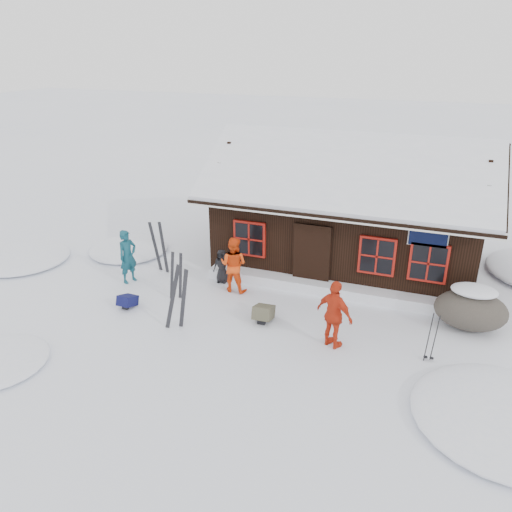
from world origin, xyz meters
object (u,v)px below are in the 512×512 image
object	(u,v)px
skier_orange_right	(334,315)
ski_poles	(432,338)
skier_orange_left	(233,265)
boulder	(471,309)
skier_crouched	(222,266)
ski_pair_left	(178,298)
backpack_blue	(128,303)
backpack_olive	(264,315)
skier_teal	(128,256)

from	to	relation	value
skier_orange_right	ski_poles	distance (m)	2.29
skier_orange_left	boulder	bearing A→B (deg)	-178.39
skier_crouched	skier_orange_left	bearing A→B (deg)	-37.94
skier_crouched	ski_pair_left	xyz separation A→B (m)	(0.08, -2.93, 0.34)
ski_poles	backpack_blue	world-z (taller)	ski_poles
skier_orange_left	backpack_blue	bearing A→B (deg)	40.06
boulder	ski_poles	size ratio (longest dim) A/B	1.42
backpack_blue	skier_orange_left	bearing A→B (deg)	41.99
boulder	backpack_blue	distance (m)	9.34
ski_pair_left	ski_poles	world-z (taller)	ski_pair_left
skier_crouched	backpack_olive	xyz separation A→B (m)	(2.03, -1.81, -0.37)
skier_crouched	backpack_olive	world-z (taller)	skier_crouched
skier_teal	skier_crouched	world-z (taller)	skier_teal
skier_crouched	ski_pair_left	distance (m)	2.95
ski_pair_left	backpack_olive	distance (m)	2.36
skier_orange_right	backpack_blue	world-z (taller)	skier_orange_right
backpack_olive	skier_orange_right	bearing A→B (deg)	-18.15
skier_orange_left	skier_orange_right	world-z (taller)	skier_orange_right
boulder	backpack_blue	bearing A→B (deg)	-166.24
ski_pair_left	skier_orange_right	bearing A→B (deg)	7.73
skier_teal	ski_poles	distance (m)	9.14
skier_teal	boulder	world-z (taller)	skier_teal
skier_teal	skier_orange_right	distance (m)	6.92
skier_orange_right	skier_teal	bearing A→B (deg)	14.79
skier_crouched	backpack_blue	distance (m)	3.09
backpack_olive	skier_teal	bearing A→B (deg)	167.23
ski_poles	backpack_olive	bearing A→B (deg)	175.15
skier_orange_right	boulder	bearing A→B (deg)	-119.69
skier_teal	skier_orange_left	bearing A→B (deg)	-60.46
skier_crouched	ski_pair_left	bearing A→B (deg)	-90.88
skier_orange_right	ski_poles	bearing A→B (deg)	-148.97
boulder	skier_crouched	bearing A→B (deg)	178.25
backpack_olive	boulder	bearing A→B (deg)	14.16
skier_orange_right	ski_poles	world-z (taller)	skier_orange_right
skier_teal	skier_orange_left	distance (m)	3.36
skier_teal	skier_crouched	xyz separation A→B (m)	(2.74, 0.97, -0.31)
backpack_olive	skier_orange_left	bearing A→B (deg)	133.25
skier_orange_right	boulder	xyz separation A→B (m)	(3.17, 2.14, -0.34)
skier_orange_left	ski_poles	world-z (taller)	skier_orange_left
ski_pair_left	ski_poles	size ratio (longest dim) A/B	1.43
ski_poles	backpack_blue	distance (m)	8.18
boulder	ski_pair_left	world-z (taller)	ski_pair_left
ski_pair_left	ski_poles	xyz separation A→B (m)	(6.23, 0.76, -0.28)
skier_orange_right	boulder	world-z (taller)	skier_orange_right
skier_orange_right	backpack_blue	bearing A→B (deg)	27.10
boulder	ski_pair_left	xyz separation A→B (m)	(-7.13, -2.71, 0.34)
backpack_blue	ski_poles	bearing A→B (deg)	3.83
backpack_blue	skier_crouched	bearing A→B (deg)	54.74
skier_orange_left	backpack_olive	bearing A→B (deg)	136.14
boulder	ski_pair_left	distance (m)	7.64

